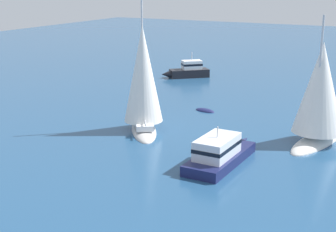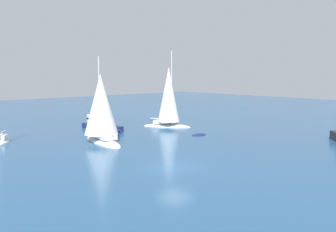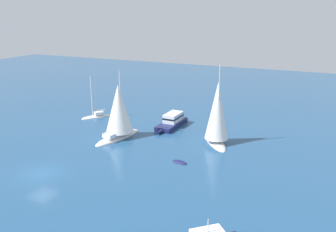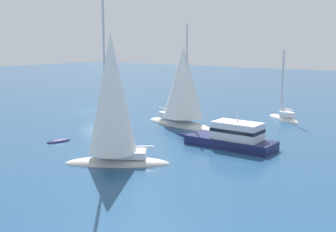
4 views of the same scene
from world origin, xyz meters
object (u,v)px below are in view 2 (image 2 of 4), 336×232
sailboat (168,99)px  sailboat_1 (0,141)px  sloop (101,111)px  cabin_cruiser (102,124)px  skiff (199,135)px

sailboat → sailboat_1: 21.33m
sloop → cabin_cruiser: size_ratio=1.18×
skiff → sailboat_1: (-10.57, -18.91, 0.22)m
sloop → sailboat: sailboat is taller
sloop → skiff: size_ratio=4.59×
sloop → sailboat: (-3.17, 12.47, 0.45)m
skiff → sailboat: 8.51m
skiff → cabin_cruiser: size_ratio=0.26×
sailboat → cabin_cruiser: 9.42m
skiff → sailboat_1: 21.67m
sloop → skiff: 11.87m
sailboat → cabin_cruiser: sailboat is taller
sailboat → cabin_cruiser: size_ratio=1.31×
cabin_cruiser → sloop: bearing=-30.3°
sailboat → sloop: bearing=-110.2°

